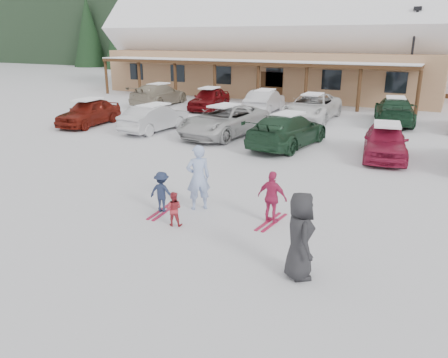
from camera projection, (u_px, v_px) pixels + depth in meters
The scene contains 22 objects.
ground at pixel (196, 224), 11.51m from camera, with size 160.00×160.00×0.00m, color white.
day_lodge at pixel (272, 47), 37.84m from camera, with size 29.12×12.50×10.38m.
lamp_post at pixel (412, 53), 29.41m from camera, with size 0.50×0.25×6.65m.
conifer_0 at pixel (131, 28), 46.50m from camera, with size 4.40×4.40×10.20m.
conifer_2 at pixel (164, 21), 58.03m from camera, with size 5.28×5.28×12.24m.
adult_skier at pixel (198, 178), 12.24m from camera, with size 0.68×0.45×1.88m, color #99AFE0.
toddler_red at pixel (174, 209), 11.28m from camera, with size 0.45×0.35×0.92m, color #AB2B35.
child_navy at pixel (162, 192), 12.14m from camera, with size 0.76×0.44×1.17m, color #1D2742.
skis_child_navy at pixel (163, 211), 12.31m from camera, with size 0.20×1.40×0.03m, color maroon.
child_magenta at pixel (272, 197), 11.37m from camera, with size 0.83×0.35×1.42m, color #BE295A.
skis_child_magenta at pixel (271, 222), 11.58m from camera, with size 0.20×1.40×0.03m, color maroon.
bystander_dark at pixel (300, 236), 8.69m from camera, with size 0.89×0.58×1.83m, color #242426.
parked_car_0 at pixel (89, 112), 24.28m from camera, with size 1.72×4.28×1.46m, color maroon.
parked_car_1 at pixel (155, 118), 22.77m from camera, with size 1.47×4.22×1.39m, color #BABCC0.
parked_car_2 at pixel (224, 121), 21.67m from camera, with size 2.52×5.47×1.52m, color #BABABA.
parked_car_3 at pixel (288, 130), 19.51m from camera, with size 2.08×5.12×1.49m, color #1E3F29.
parked_car_4 at pixel (385, 141), 17.61m from camera, with size 1.66×4.11×1.40m, color maroon.
parked_car_7 at pixel (159, 94), 31.62m from camera, with size 2.17×5.33×1.55m, color gray.
parked_car_8 at pixel (209, 99), 29.62m from camera, with size 1.75×4.34×1.48m, color #61090C.
parked_car_9 at pixel (265, 101), 28.56m from camera, with size 1.55×4.44×1.46m, color silver.
parked_car_10 at pixel (312, 107), 25.92m from camera, with size 2.55×5.52×1.53m, color white.
parked_car_11 at pixel (394, 111), 24.70m from camera, with size 2.09×5.15×1.50m, color #183A24.
Camera 1 is at (5.53, -9.06, 4.67)m, focal length 35.00 mm.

